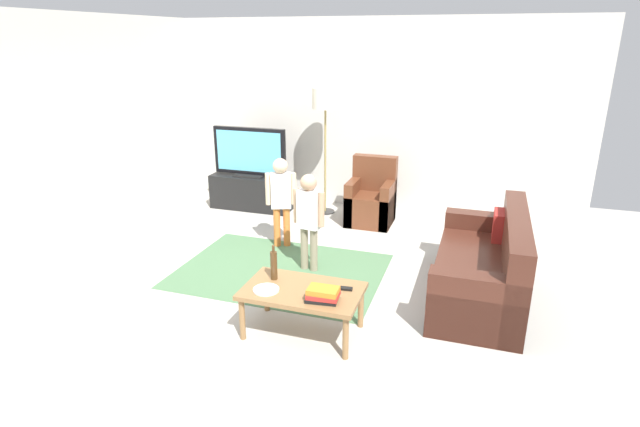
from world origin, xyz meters
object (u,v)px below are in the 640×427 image
object	(u,v)px
tv_remote	(342,288)
plate	(266,290)
child_center	(309,214)
coffee_table	(303,294)
floor_lamp	(325,105)
book_stack	(323,294)
armchair	(371,201)
tv_stand	(252,192)
bottle	(274,265)
couch	(488,270)
child_near_tv	(281,194)
tv	(250,153)

from	to	relation	value
tv_remote	plate	distance (m)	0.64
child_center	coffee_table	size ratio (longest dim) A/B	1.08
floor_lamp	book_stack	size ratio (longest dim) A/B	6.39
armchair	coffee_table	bearing A→B (deg)	-88.80
floor_lamp	armchair	bearing A→B (deg)	-14.70
armchair	plate	size ratio (longest dim) A/B	4.09
tv_remote	tv_stand	bearing A→B (deg)	121.00
tv_remote	bottle	bearing A→B (deg)	173.31
couch	tv_remote	xyz separation A→B (m)	(-1.17, -1.05, 0.14)
tv_stand	coffee_table	bearing A→B (deg)	-57.46
child_near_tv	plate	distance (m)	1.97
tv_stand	child_center	world-z (taller)	child_center
tv_stand	tv_remote	size ratio (longest dim) A/B	7.06
tv	book_stack	size ratio (longest dim) A/B	3.95
coffee_table	tv_remote	xyz separation A→B (m)	(0.32, 0.10, 0.06)
couch	floor_lamp	world-z (taller)	floor_lamp
book_stack	child_near_tv	bearing A→B (deg)	121.17
tv_remote	floor_lamp	bearing A→B (deg)	103.61
floor_lamp	child_near_tv	distance (m)	1.63
tv_stand	child_near_tv	bearing A→B (deg)	-51.16
tv_stand	bottle	distance (m)	3.28
armchair	plate	world-z (taller)	armchair
couch	tv_stand	bearing A→B (deg)	151.93
child_near_tv	tv_remote	bearing A→B (deg)	-53.18
tv_stand	tv	bearing A→B (deg)	-90.00
child_near_tv	bottle	world-z (taller)	child_near_tv
couch	coffee_table	world-z (taller)	couch
coffee_table	book_stack	bearing A→B (deg)	-29.74
tv_stand	tv_remote	xyz separation A→B (m)	(2.20, -2.85, 0.19)
child_center	book_stack	bearing A→B (deg)	-66.14
armchair	bottle	xyz separation A→B (m)	(-0.24, -2.81, 0.26)
tv_remote	plate	bearing A→B (deg)	-166.55
floor_lamp	tv_remote	world-z (taller)	floor_lamp
tv_stand	plate	bearing A→B (deg)	-62.43
armchair	child_center	world-z (taller)	child_center
floor_lamp	book_stack	distance (m)	3.55
child_center	book_stack	xyz separation A→B (m)	(0.59, -1.33, -0.18)
tv	bottle	size ratio (longest dim) A/B	3.47
couch	bottle	world-z (taller)	couch
tv_stand	floor_lamp	xyz separation A→B (m)	(1.09, 0.15, 1.30)
child_center	plate	distance (m)	1.35
bottle	floor_lamp	bearing A→B (deg)	99.28
child_center	tv_stand	bearing A→B (deg)	130.97
bottle	plate	world-z (taller)	bottle
armchair	bottle	world-z (taller)	armchair
coffee_table	couch	bearing A→B (deg)	37.86
armchair	floor_lamp	distance (m)	1.46
child_near_tv	book_stack	bearing A→B (deg)	-58.83
bottle	coffee_table	bearing A→B (deg)	-18.43
tv_stand	tv_remote	distance (m)	3.61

